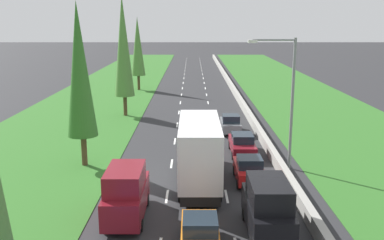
{
  "coord_description": "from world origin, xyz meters",
  "views": [
    {
      "loc": [
        -0.28,
        -2.92,
        10.06
      ],
      "look_at": [
        -0.29,
        35.14,
        1.38
      ],
      "focal_mm": 40.76,
      "sensor_mm": 36.0,
      "label": 1
    }
  ],
  "objects_px": {
    "black_van_right_lane": "(268,208)",
    "red_hatchback_right_lane": "(249,169)",
    "maroon_van_left_lane": "(126,193)",
    "maroon_sedan_right_lane": "(242,144)",
    "white_box_truck_centre_lane": "(199,150)",
    "grey_hatchback_right_lane": "(231,124)",
    "poplar_tree_third": "(123,46)",
    "orange_hatchback_centre_lane": "(200,234)",
    "street_light_mast": "(288,94)",
    "poplar_tree_fourth": "(138,47)",
    "poplar_tree_second": "(80,71)"
  },
  "relations": [
    {
      "from": "black_van_right_lane",
      "to": "red_hatchback_right_lane",
      "type": "xyz_separation_m",
      "value": [
        0.04,
        7.1,
        -0.56
      ]
    },
    {
      "from": "maroon_van_left_lane",
      "to": "maroon_sedan_right_lane",
      "type": "bearing_deg",
      "value": 57.16
    },
    {
      "from": "black_van_right_lane",
      "to": "white_box_truck_centre_lane",
      "type": "xyz_separation_m",
      "value": [
        -3.13,
        7.01,
        0.78
      ]
    },
    {
      "from": "maroon_sedan_right_lane",
      "to": "grey_hatchback_right_lane",
      "type": "xyz_separation_m",
      "value": [
        -0.33,
        6.61,
        0.02
      ]
    },
    {
      "from": "maroon_van_left_lane",
      "to": "poplar_tree_third",
      "type": "height_order",
      "value": "poplar_tree_third"
    },
    {
      "from": "maroon_van_left_lane",
      "to": "orange_hatchback_centre_lane",
      "type": "relative_size",
      "value": 1.26
    },
    {
      "from": "white_box_truck_centre_lane",
      "to": "black_van_right_lane",
      "type": "bearing_deg",
      "value": -65.91
    },
    {
      "from": "maroon_van_left_lane",
      "to": "grey_hatchback_right_lane",
      "type": "distance_m",
      "value": 19.15
    },
    {
      "from": "street_light_mast",
      "to": "poplar_tree_fourth",
      "type": "bearing_deg",
      "value": 112.06
    },
    {
      "from": "orange_hatchback_centre_lane",
      "to": "poplar_tree_third",
      "type": "height_order",
      "value": "poplar_tree_third"
    },
    {
      "from": "red_hatchback_right_lane",
      "to": "white_box_truck_centre_lane",
      "type": "xyz_separation_m",
      "value": [
        -3.17,
        -0.1,
        1.35
      ]
    },
    {
      "from": "orange_hatchback_centre_lane",
      "to": "white_box_truck_centre_lane",
      "type": "height_order",
      "value": "white_box_truck_centre_lane"
    },
    {
      "from": "poplar_tree_second",
      "to": "poplar_tree_third",
      "type": "xyz_separation_m",
      "value": [
        0.41,
        16.71,
        0.67
      ]
    },
    {
      "from": "maroon_sedan_right_lane",
      "to": "maroon_van_left_lane",
      "type": "bearing_deg",
      "value": -122.84
    },
    {
      "from": "orange_hatchback_centre_lane",
      "to": "white_box_truck_centre_lane",
      "type": "distance_m",
      "value": 8.58
    },
    {
      "from": "orange_hatchback_centre_lane",
      "to": "poplar_tree_second",
      "type": "xyz_separation_m",
      "value": [
        -8.0,
        11.85,
        5.93
      ]
    },
    {
      "from": "white_box_truck_centre_lane",
      "to": "poplar_tree_third",
      "type": "height_order",
      "value": "poplar_tree_third"
    },
    {
      "from": "maroon_van_left_lane",
      "to": "black_van_right_lane",
      "type": "height_order",
      "value": "same"
    },
    {
      "from": "orange_hatchback_centre_lane",
      "to": "white_box_truck_centre_lane",
      "type": "bearing_deg",
      "value": 89.36
    },
    {
      "from": "maroon_sedan_right_lane",
      "to": "street_light_mast",
      "type": "bearing_deg",
      "value": -52.72
    },
    {
      "from": "red_hatchback_right_lane",
      "to": "grey_hatchback_right_lane",
      "type": "relative_size",
      "value": 1.0
    },
    {
      "from": "orange_hatchback_centre_lane",
      "to": "grey_hatchback_right_lane",
      "type": "bearing_deg",
      "value": 81.45
    },
    {
      "from": "black_van_right_lane",
      "to": "red_hatchback_right_lane",
      "type": "distance_m",
      "value": 7.13
    },
    {
      "from": "black_van_right_lane",
      "to": "grey_hatchback_right_lane",
      "type": "distance_m",
      "value": 19.68
    },
    {
      "from": "grey_hatchback_right_lane",
      "to": "poplar_tree_third",
      "type": "height_order",
      "value": "poplar_tree_third"
    },
    {
      "from": "orange_hatchback_centre_lane",
      "to": "black_van_right_lane",
      "type": "relative_size",
      "value": 0.8
    },
    {
      "from": "street_light_mast",
      "to": "white_box_truck_centre_lane",
      "type": "bearing_deg",
      "value": -155.69
    },
    {
      "from": "black_van_right_lane",
      "to": "orange_hatchback_centre_lane",
      "type": "bearing_deg",
      "value": -155.6
    },
    {
      "from": "poplar_tree_second",
      "to": "poplar_tree_fourth",
      "type": "distance_m",
      "value": 34.71
    },
    {
      "from": "black_van_right_lane",
      "to": "grey_hatchback_right_lane",
      "type": "xyz_separation_m",
      "value": [
        -0.05,
        19.67,
        -0.56
      ]
    },
    {
      "from": "black_van_right_lane",
      "to": "poplar_tree_fourth",
      "type": "relative_size",
      "value": 0.46
    },
    {
      "from": "maroon_sedan_right_lane",
      "to": "poplar_tree_second",
      "type": "relative_size",
      "value": 0.39
    },
    {
      "from": "grey_hatchback_right_lane",
      "to": "poplar_tree_third",
      "type": "relative_size",
      "value": 0.31
    },
    {
      "from": "red_hatchback_right_lane",
      "to": "poplar_tree_fourth",
      "type": "bearing_deg",
      "value": 106.9
    },
    {
      "from": "maroon_van_left_lane",
      "to": "street_light_mast",
      "type": "relative_size",
      "value": 0.54
    },
    {
      "from": "orange_hatchback_centre_lane",
      "to": "red_hatchback_right_lane",
      "type": "height_order",
      "value": "same"
    },
    {
      "from": "poplar_tree_second",
      "to": "maroon_sedan_right_lane",
      "type": "bearing_deg",
      "value": 13.07
    },
    {
      "from": "poplar_tree_fourth",
      "to": "black_van_right_lane",
      "type": "bearing_deg",
      "value": -75.69
    },
    {
      "from": "white_box_truck_centre_lane",
      "to": "poplar_tree_fourth",
      "type": "relative_size",
      "value": 0.88
    },
    {
      "from": "street_light_mast",
      "to": "red_hatchback_right_lane",
      "type": "bearing_deg",
      "value": -137.14
    },
    {
      "from": "grey_hatchback_right_lane",
      "to": "poplar_tree_second",
      "type": "bearing_deg",
      "value": -140.31
    },
    {
      "from": "maroon_van_left_lane",
      "to": "orange_hatchback_centre_lane",
      "type": "height_order",
      "value": "maroon_van_left_lane"
    },
    {
      "from": "black_van_right_lane",
      "to": "white_box_truck_centre_lane",
      "type": "distance_m",
      "value": 7.71
    },
    {
      "from": "maroon_van_left_lane",
      "to": "black_van_right_lane",
      "type": "relative_size",
      "value": 1.0
    },
    {
      "from": "orange_hatchback_centre_lane",
      "to": "red_hatchback_right_lane",
      "type": "relative_size",
      "value": 1.0
    },
    {
      "from": "white_box_truck_centre_lane",
      "to": "grey_hatchback_right_lane",
      "type": "bearing_deg",
      "value": 76.32
    },
    {
      "from": "poplar_tree_second",
      "to": "black_van_right_lane",
      "type": "bearing_deg",
      "value": -42.77
    },
    {
      "from": "poplar_tree_second",
      "to": "maroon_van_left_lane",
      "type": "bearing_deg",
      "value": -63.6
    },
    {
      "from": "grey_hatchback_right_lane",
      "to": "street_light_mast",
      "type": "bearing_deg",
      "value": -73.84
    },
    {
      "from": "maroon_van_left_lane",
      "to": "black_van_right_lane",
      "type": "xyz_separation_m",
      "value": [
        6.98,
        -1.82,
        0.0
      ]
    }
  ]
}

